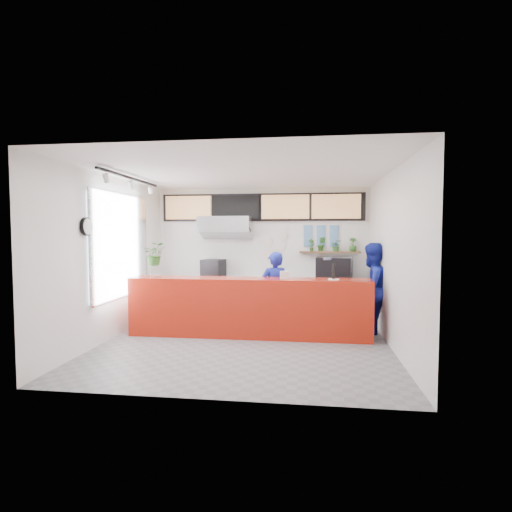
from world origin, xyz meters
The scene contains 46 objects.
floor centered at (0.00, 0.00, 0.00)m, with size 5.00×5.00×0.00m, color slate.
ceiling centered at (0.00, 0.00, 3.00)m, with size 5.00×5.00×0.00m, color silver.
wall_back centered at (0.00, 2.50, 1.50)m, with size 5.00×5.00×0.00m, color white.
wall_left centered at (-2.50, 0.00, 1.50)m, with size 5.00×5.00×0.00m, color white.
wall_right centered at (2.50, 0.00, 1.50)m, with size 5.00×5.00×0.00m, color white.
service_counter centered at (0.00, 0.40, 0.55)m, with size 4.50×0.60×1.10m, color #AB1C0C.
cream_band centered at (0.00, 2.49, 2.60)m, with size 5.00×0.02×0.80m, color beige.
prep_bench centered at (-0.80, 2.20, 0.45)m, with size 1.80×0.60×0.90m, color #B2B5BA.
panini_oven centered at (-1.11, 2.20, 1.11)m, with size 0.47×0.47×0.42m, color black.
extraction_hood centered at (-0.80, 2.15, 2.15)m, with size 1.20×0.70×0.35m, color #B2B5BA.
hood_lip centered at (-0.80, 2.15, 1.95)m, with size 1.20×0.70×0.08m, color #B2B5BA.
right_bench centered at (1.50, 2.20, 0.45)m, with size 1.80×0.60×0.90m, color #B2B5BA.
espresso_machine centered at (1.70, 2.20, 1.15)m, with size 0.77×0.55×0.49m, color black.
espresso_tray centered at (1.70, 2.20, 1.38)m, with size 0.66×0.46×0.06m, color #ABAEB3.
herb_shelf centered at (1.60, 2.40, 1.50)m, with size 1.40×0.18×0.04m, color brown.
menu_board_far_left centered at (-1.75, 2.38, 2.55)m, with size 1.10×0.10×0.55m, color tan.
menu_board_mid_left centered at (-0.59, 2.38, 2.55)m, with size 1.10×0.10×0.55m, color black.
menu_board_mid_right centered at (0.57, 2.38, 2.55)m, with size 1.10×0.10×0.55m, color tan.
menu_board_far_right centered at (1.73, 2.38, 2.55)m, with size 1.10×0.10×0.55m, color tan.
soffit centered at (0.00, 2.46, 2.55)m, with size 4.80×0.04×0.65m, color black.
window_pane centered at (-2.47, 0.30, 1.70)m, with size 0.04×2.20×1.90m, color silver.
window_frame centered at (-2.45, 0.30, 1.70)m, with size 0.03×2.30×2.00m, color #B2B5BA.
wall_clock_rim centered at (-2.46, -0.90, 2.05)m, with size 0.30×0.30×0.05m, color black.
wall_clock_face centered at (-2.43, -0.90, 2.05)m, with size 0.26×0.26×0.02m, color white.
track_rail centered at (-2.10, 0.00, 2.94)m, with size 0.05×2.40×0.04m, color black.
dec_plate_a centered at (0.15, 2.47, 1.75)m, with size 0.24×0.24×0.03m, color silver.
dec_plate_b centered at (0.45, 2.47, 1.65)m, with size 0.24×0.24×0.03m, color silver.
dec_plate_c centered at (0.15, 2.47, 1.45)m, with size 0.24×0.24×0.03m, color silver.
dec_plate_d centered at (0.50, 2.47, 1.90)m, with size 0.24×0.24×0.03m, color silver.
photo_frame_a centered at (1.10, 2.48, 2.00)m, with size 0.20×0.02×0.25m, color #598CBF.
photo_frame_b centered at (1.40, 2.48, 2.00)m, with size 0.20×0.02×0.25m, color #598CBF.
photo_frame_c centered at (1.70, 2.48, 2.00)m, with size 0.20×0.02×0.25m, color #598CBF.
photo_frame_d centered at (1.10, 2.48, 1.75)m, with size 0.20×0.02×0.25m, color #598CBF.
photo_frame_e centered at (1.40, 2.48, 1.75)m, with size 0.20×0.02×0.25m, color #598CBF.
photo_frame_f centered at (1.70, 2.48, 1.75)m, with size 0.20×0.02×0.25m, color #598CBF.
staff_center centered at (0.44, 0.89, 0.79)m, with size 0.58×0.38×1.58m, color navy.
staff_right centered at (2.33, 0.94, 0.88)m, with size 0.86×0.67×1.76m, color navy.
herb_a centered at (1.18, 2.40, 1.67)m, with size 0.16×0.11×0.30m, color #2C6222.
herb_b centered at (1.41, 2.40, 1.69)m, with size 0.18×0.15×0.33m, color #2C6222.
herb_c centered at (1.75, 2.40, 1.65)m, with size 0.24×0.20×0.26m, color #2C6222.
herb_d centered at (2.12, 2.40, 1.68)m, with size 0.18×0.16×0.32m, color #2C6222.
glass_vase centered at (-1.81, 0.36, 1.22)m, with size 0.20×0.20×0.24m, color silver.
basil_vase centered at (-1.81, 0.36, 1.54)m, with size 0.40×0.35×0.44m, color #2C6222.
napkin_holder centered at (0.68, 0.36, 1.17)m, with size 0.17×0.10×0.14m, color silver.
white_plate centered at (1.56, 0.35, 1.11)m, with size 0.20×0.20×0.02m, color silver.
pepper_mill centered at (1.56, 0.35, 1.25)m, with size 0.07×0.07×0.27m, color black.
Camera 1 is at (1.09, -6.95, 1.95)m, focal length 28.00 mm.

